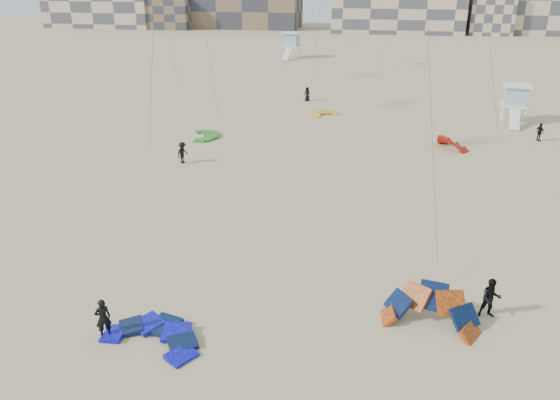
% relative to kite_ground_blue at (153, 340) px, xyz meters
% --- Properties ---
extents(ground, '(320.00, 320.00, 0.00)m').
position_rel_kite_ground_blue_xyz_m(ground, '(0.54, 1.67, 0.00)').
color(ground, tan).
rests_on(ground, ground).
extents(kite_ground_blue, '(4.70, 4.85, 1.13)m').
position_rel_kite_ground_blue_xyz_m(kite_ground_blue, '(0.00, 0.00, 0.00)').
color(kite_ground_blue, '#161BDB').
rests_on(kite_ground_blue, ground).
extents(kite_ground_orange, '(4.74, 4.72, 4.08)m').
position_rel_kite_ground_blue_xyz_m(kite_ground_orange, '(11.07, 3.23, 0.00)').
color(kite_ground_orange, orange).
rests_on(kite_ground_orange, ground).
extents(kite_ground_green, '(4.60, 4.44, 0.63)m').
position_rel_kite_ground_blue_xyz_m(kite_ground_green, '(-7.29, 29.13, 0.00)').
color(kite_ground_green, '#248321').
rests_on(kite_ground_green, ground).
extents(kite_ground_red_far, '(4.37, 4.33, 3.15)m').
position_rel_kite_ground_blue_xyz_m(kite_ground_red_far, '(14.45, 29.56, 0.00)').
color(kite_ground_red_far, red).
rests_on(kite_ground_red_far, ground).
extents(kite_ground_yellow, '(4.45, 4.49, 1.25)m').
position_rel_kite_ground_blue_xyz_m(kite_ground_yellow, '(2.56, 39.42, 0.00)').
color(kite_ground_yellow, yellow).
rests_on(kite_ground_yellow, ground).
extents(kitesurfer_main, '(0.75, 0.72, 1.74)m').
position_rel_kite_ground_blue_xyz_m(kitesurfer_main, '(-2.05, -0.09, 0.87)').
color(kitesurfer_main, black).
rests_on(kitesurfer_main, ground).
extents(kitesurfer_b, '(0.97, 0.80, 1.82)m').
position_rel_kite_ground_blue_xyz_m(kitesurfer_b, '(13.63, 4.31, 0.91)').
color(kitesurfer_b, black).
rests_on(kitesurfer_b, ground).
extents(kitesurfer_c, '(0.99, 1.25, 1.70)m').
position_rel_kite_ground_blue_xyz_m(kitesurfer_c, '(-6.63, 21.61, 0.85)').
color(kitesurfer_c, black).
rests_on(kitesurfer_c, ground).
extents(kitesurfer_d, '(0.81, 1.01, 1.60)m').
position_rel_kite_ground_blue_xyz_m(kitesurfer_d, '(22.32, 33.38, 0.80)').
color(kitesurfer_d, black).
rests_on(kitesurfer_d, ground).
extents(kitesurfer_e, '(0.91, 0.73, 1.61)m').
position_rel_kite_ground_blue_xyz_m(kitesurfer_e, '(-0.27, 45.88, 0.81)').
color(kitesurfer_e, black).
rests_on(kitesurfer_e, ground).
extents(lifeguard_tower_near, '(2.95, 5.25, 3.71)m').
position_rel_kite_ground_blue_xyz_m(lifeguard_tower_near, '(21.34, 40.00, 1.84)').
color(lifeguard_tower_near, white).
rests_on(lifeguard_tower_near, ground).
extents(lifeguard_tower_far, '(3.34, 6.05, 4.31)m').
position_rel_kite_ground_blue_xyz_m(lifeguard_tower_far, '(-8.11, 80.61, 2.14)').
color(lifeguard_tower_far, white).
rests_on(lifeguard_tower_far, ground).
extents(condo_west_a, '(30.00, 15.00, 14.00)m').
position_rel_kite_ground_blue_xyz_m(condo_west_a, '(-69.46, 131.67, 7.00)').
color(condo_west_a, beige).
rests_on(condo_west_a, ground).
extents(condo_mid, '(32.00, 16.00, 12.00)m').
position_rel_kite_ground_blue_xyz_m(condo_mid, '(10.54, 131.67, 6.00)').
color(condo_mid, beige).
rests_on(condo_mid, ground).
extents(condo_fill_left, '(12.00, 10.00, 8.00)m').
position_rel_kite_ground_blue_xyz_m(condo_fill_left, '(-49.46, 129.67, 4.00)').
color(condo_fill_left, brown).
rests_on(condo_fill_left, ground).
extents(condo_fill_right, '(10.00, 10.00, 10.00)m').
position_rel_kite_ground_blue_xyz_m(condo_fill_right, '(32.54, 129.67, 5.00)').
color(condo_fill_right, beige).
rests_on(condo_fill_right, ground).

